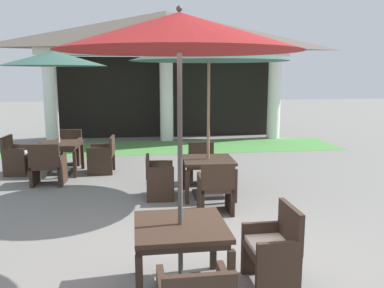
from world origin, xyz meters
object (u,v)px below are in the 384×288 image
Objects in this scene: patio_table_near_foreground at (59,147)px; patio_umbrella_near_foreground at (54,60)px; patio_chair_near_foreground_east at (103,155)px; patio_chair_mid_right_east at (274,249)px; patio_chair_mid_left_west at (158,177)px; patio_chair_mid_left_north at (202,165)px; patio_chair_near_foreground_north at (70,148)px; patio_table_mid_left at (208,164)px; patio_chair_mid_left_south at (216,189)px; patio_umbrella_mid_right at (179,35)px; patio_table_mid_right at (180,233)px; patio_chair_near_foreground_west at (16,156)px; patio_chair_near_foreground_south at (48,166)px; patio_umbrella_mid_left at (209,50)px.

patio_umbrella_near_foreground is at bearing 104.04° from patio_table_near_foreground.
patio_chair_mid_right_east is (2.28, -5.44, -0.00)m from patio_chair_near_foreground_east.
patio_chair_mid_left_north is at bearing 135.12° from patio_chair_mid_left_west.
patio_chair_near_foreground_east reaches higher than patio_table_near_foreground.
patio_chair_near_foreground_north is 7.23m from patio_chair_mid_right_east.
patio_chair_near_foreground_east reaches higher than patio_table_mid_left.
patio_umbrella_mid_right is at bearing -107.26° from patio_chair_mid_left_south.
patio_chair_mid_left_west is at bearing 134.89° from patio_chair_mid_left_south.
patio_chair_near_foreground_east is 0.29× the size of patio_umbrella_mid_right.
patio_table_mid_right is at bearing 80.15° from patio_chair_mid_left_north.
patio_chair_mid_left_west is at bearing 17.55° from patio_chair_mid_right_east.
patio_chair_mid_right_east is (3.20, -6.48, -0.00)m from patio_chair_near_foreground_north.
patio_chair_near_foreground_west is at bearing 90.00° from patio_chair_near_foreground_east.
patio_chair_near_foreground_south is (-0.06, -0.99, -2.20)m from patio_umbrella_near_foreground.
patio_chair_near_foreground_south is 1.06× the size of patio_chair_mid_left_north.
patio_chair_near_foreground_east is 3.80m from patio_umbrella_mid_left.
patio_chair_near_foreground_north is 0.96× the size of patio_chair_near_foreground_south.
patio_table_mid_left is at bearing 82.87° from patio_umbrella_mid_left.
patio_chair_near_foreground_north reaches higher than patio_table_mid_right.
patio_umbrella_near_foreground is 6.76m from patio_chair_mid_right_east.
patio_table_near_foreground is 1.01m from patio_chair_near_foreground_east.
patio_table_near_foreground is 6.29m from patio_umbrella_mid_right.
patio_table_mid_right is at bearing -104.78° from patio_table_mid_left.
patio_chair_near_foreground_east is 0.89× the size of patio_table_mid_right.
patio_chair_near_foreground_east is at bearing -26.84° from patio_chair_mid_left_north.
patio_chair_mid_left_north is 0.29× the size of patio_umbrella_mid_right.
patio_chair_mid_left_north is 0.95× the size of patio_chair_mid_left_south.
patio_table_mid_left is 2.08m from patio_umbrella_mid_left.
patio_chair_mid_left_north is at bearing 87.78° from patio_table_mid_left.
patio_chair_near_foreground_south reaches higher than patio_table_near_foreground.
patio_chair_mid_left_west is (3.16, -2.24, -0.03)m from patio_chair_near_foreground_west.
patio_table_near_foreground is 4.35m from patio_umbrella_mid_left.
patio_chair_near_foreground_east is at bearing 45.26° from patio_chair_near_foreground_south.
patio_chair_mid_left_west is at bearing 58.41° from patio_chair_near_foreground_west.
patio_chair_near_foreground_north is 0.29× the size of patio_umbrella_mid_left.
patio_umbrella_mid_right reaches higher than patio_table_mid_right.
patio_chair_near_foreground_south reaches higher than patio_chair_near_foreground_west.
patio_umbrella_mid_left reaches higher than patio_chair_near_foreground_east.
patio_table_mid_left is at bearing 90.00° from patio_chair_mid_left_north.
patio_umbrella_mid_right is at bearing 3.36° from patio_chair_mid_left_west.
patio_chair_near_foreground_north is 1.02× the size of patio_chair_near_foreground_east.
patio_chair_mid_left_north reaches higher than patio_table_near_foreground.
patio_chair_near_foreground_south reaches higher than patio_chair_mid_right_east.
patio_chair_mid_left_south is at bearing 90.00° from patio_chair_mid_left_north.
patio_umbrella_near_foreground is 4.92m from patio_chair_mid_left_south.
patio_table_mid_left is 3.98m from patio_umbrella_mid_right.
patio_umbrella_near_foreground reaches higher than patio_chair_mid_left_north.
patio_umbrella_near_foreground is 4.30m from patio_table_mid_left.
patio_table_near_foreground is at bearing 90.00° from patio_chair_near_foreground_south.
patio_table_near_foreground is 1.02× the size of patio_table_mid_right.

